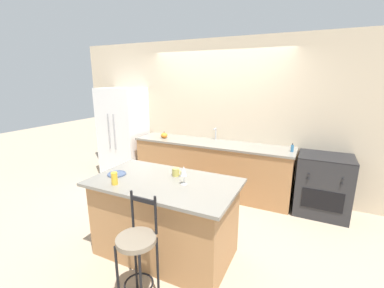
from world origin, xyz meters
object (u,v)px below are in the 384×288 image
object	(u,v)px
bar_stool_near	(137,250)
coffee_mug	(176,172)
oven_range	(323,185)
dinner_plate	(117,174)
refrigerator	(124,133)
wine_glass	(184,171)
soap_bottle	(292,148)
tumbler_cup	(114,178)
pumpkin_decoration	(164,135)

from	to	relation	value
bar_stool_near	coffee_mug	distance (m)	1.00
oven_range	coffee_mug	world-z (taller)	coffee_mug
bar_stool_near	dinner_plate	size ratio (longest dim) A/B	4.80
refrigerator	wine_glass	distance (m)	2.95
dinner_plate	coffee_mug	world-z (taller)	coffee_mug
bar_stool_near	wine_glass	distance (m)	0.89
bar_stool_near	wine_glass	size ratio (longest dim) A/B	5.02
refrigerator	oven_range	world-z (taller)	refrigerator
wine_glass	soap_bottle	world-z (taller)	wine_glass
dinner_plate	coffee_mug	distance (m)	0.71
dinner_plate	tumbler_cup	bearing A→B (deg)	-52.26
bar_stool_near	dinner_plate	xyz separation A→B (m)	(-0.76, 0.63, 0.37)
coffee_mug	wine_glass	bearing A→B (deg)	-42.07
oven_range	bar_stool_near	bearing A→B (deg)	-120.67
bar_stool_near	tumbler_cup	size ratio (longest dim) A/B	7.70
wine_glass	pumpkin_decoration	distance (m)	2.19
tumbler_cup	oven_range	bearing A→B (deg)	45.78
coffee_mug	tumbler_cup	world-z (taller)	tumbler_cup
tumbler_cup	soap_bottle	size ratio (longest dim) A/B	1.02
oven_range	dinner_plate	distance (m)	3.01
tumbler_cup	refrigerator	bearing A→B (deg)	128.18
dinner_plate	refrigerator	bearing A→B (deg)	128.24
refrigerator	bar_stool_near	world-z (taller)	refrigerator
refrigerator	dinner_plate	world-z (taller)	refrigerator
refrigerator	oven_range	bearing A→B (deg)	0.41
soap_bottle	oven_range	bearing A→B (deg)	2.90
refrigerator	pumpkin_decoration	xyz separation A→B (m)	(1.01, -0.05, 0.06)
coffee_mug	tumbler_cup	size ratio (longest dim) A/B	0.85
pumpkin_decoration	tumbler_cup	bearing A→B (deg)	-72.44
tumbler_cup	soap_bottle	bearing A→B (deg)	52.86
bar_stool_near	wine_glass	world-z (taller)	wine_glass
refrigerator	tumbler_cup	distance (m)	2.70
pumpkin_decoration	soap_bottle	world-z (taller)	soap_bottle
bar_stool_near	coffee_mug	world-z (taller)	bar_stool_near
dinner_plate	tumbler_cup	distance (m)	0.30
dinner_plate	tumbler_cup	world-z (taller)	tumbler_cup
tumbler_cup	pumpkin_decoration	size ratio (longest dim) A/B	1.07
oven_range	soap_bottle	bearing A→B (deg)	-177.10
dinner_plate	pumpkin_decoration	bearing A→B (deg)	104.48
oven_range	wine_glass	xyz separation A→B (m)	(-1.42, -1.82, 0.60)
bar_stool_near	coffee_mug	xyz separation A→B (m)	(-0.11, 0.90, 0.41)
coffee_mug	soap_bottle	distance (m)	1.98
bar_stool_near	pumpkin_decoration	bearing A→B (deg)	116.57
oven_range	wine_glass	world-z (taller)	wine_glass
oven_range	coffee_mug	bearing A→B (deg)	-134.55
bar_stool_near	soap_bottle	xyz separation A→B (m)	(1.03, 2.52, 0.43)
wine_glass	tumbler_cup	world-z (taller)	wine_glass
tumbler_cup	coffee_mug	bearing A→B (deg)	46.91
dinner_plate	soap_bottle	distance (m)	2.60
tumbler_cup	dinner_plate	bearing A→B (deg)	127.74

